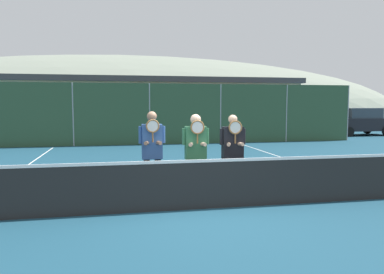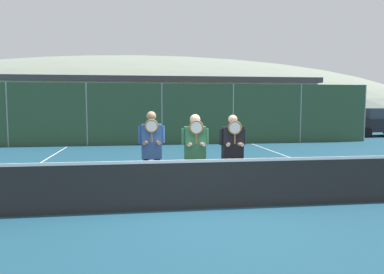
% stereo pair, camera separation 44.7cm
% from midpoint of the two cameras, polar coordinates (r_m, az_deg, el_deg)
% --- Properties ---
extents(ground_plane, '(120.00, 120.00, 0.00)m').
position_cam_midpoint_polar(ground_plane, '(7.30, 2.84, -10.93)').
color(ground_plane, navy).
extents(hill_distant, '(102.23, 56.80, 19.88)m').
position_cam_midpoint_polar(hill_distant, '(68.20, -6.94, 3.42)').
color(hill_distant, gray).
rests_on(hill_distant, ground_plane).
extents(clubhouse_building, '(22.59, 5.50, 3.79)m').
position_cam_midpoint_polar(clubhouse_building, '(27.00, -5.07, 4.91)').
color(clubhouse_building, beige).
rests_on(clubhouse_building, ground_plane).
extents(fence_back, '(21.62, 0.06, 2.99)m').
position_cam_midpoint_polar(fence_back, '(18.42, -3.91, 3.51)').
color(fence_back, gray).
rests_on(fence_back, ground_plane).
extents(tennis_net, '(11.99, 0.09, 1.06)m').
position_cam_midpoint_polar(tennis_net, '(7.17, 2.85, -7.13)').
color(tennis_net, gray).
rests_on(tennis_net, ground_plane).
extents(court_line_left_sideline, '(0.05, 16.00, 0.01)m').
position_cam_midpoint_polar(court_line_left_sideline, '(10.56, -25.28, -6.35)').
color(court_line_left_sideline, white).
rests_on(court_line_left_sideline, ground_plane).
extents(court_line_right_sideline, '(0.05, 16.00, 0.01)m').
position_cam_midpoint_polar(court_line_right_sideline, '(11.63, 22.07, -5.21)').
color(court_line_right_sideline, white).
rests_on(court_line_right_sideline, ground_plane).
extents(player_leftmost, '(0.54, 0.34, 1.86)m').
position_cam_midpoint_polar(player_leftmost, '(7.68, -4.53, -1.89)').
color(player_leftmost, black).
rests_on(player_leftmost, ground_plane).
extents(player_center_left, '(0.56, 0.34, 1.80)m').
position_cam_midpoint_polar(player_center_left, '(7.73, 2.13, -1.94)').
color(player_center_left, '#56565B').
rests_on(player_center_left, ground_plane).
extents(player_center_right, '(0.56, 0.34, 1.78)m').
position_cam_midpoint_polar(player_center_right, '(7.88, 7.82, -2.05)').
color(player_center_right, '#232838').
rests_on(player_center_right, ground_plane).
extents(car_far_left, '(4.38, 1.98, 1.85)m').
position_cam_midpoint_polar(car_far_left, '(21.64, -20.58, 1.95)').
color(car_far_left, slate).
rests_on(car_far_left, ground_plane).
extents(car_left_of_center, '(4.75, 1.95, 1.87)m').
position_cam_midpoint_polar(car_left_of_center, '(21.39, -7.29, 2.24)').
color(car_left_of_center, '#285638').
rests_on(car_left_of_center, ground_plane).
extents(car_center, '(4.63, 1.97, 1.72)m').
position_cam_midpoint_polar(car_center, '(21.66, 6.37, 2.12)').
color(car_center, maroon).
rests_on(car_center, ground_plane).
extents(car_right_of_center, '(4.31, 2.07, 1.80)m').
position_cam_midpoint_polar(car_right_of_center, '(23.74, 17.61, 2.25)').
color(car_right_of_center, slate).
rests_on(car_right_of_center, ground_plane).
extents(car_far_right, '(4.00, 2.01, 1.72)m').
position_cam_midpoint_polar(car_far_right, '(25.91, 26.91, 2.08)').
color(car_far_right, black).
rests_on(car_far_right, ground_plane).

